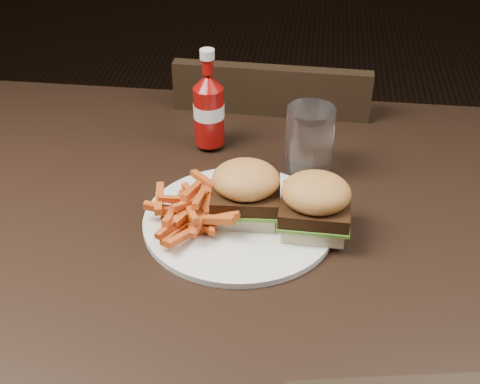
# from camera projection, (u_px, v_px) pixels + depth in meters

# --- Properties ---
(dining_table) EXTENTS (1.20, 0.80, 0.04)m
(dining_table) POSITION_uv_depth(u_px,v_px,m) (234.00, 224.00, 1.01)
(dining_table) COLOR black
(dining_table) RESTS_ON ground
(chair_far) EXTENTS (0.40, 0.40, 0.04)m
(chair_far) POSITION_uv_depth(u_px,v_px,m) (276.00, 199.00, 1.59)
(chair_far) COLOR black
(chair_far) RESTS_ON ground
(plate) EXTENTS (0.28, 0.28, 0.01)m
(plate) POSITION_uv_depth(u_px,v_px,m) (239.00, 221.00, 0.97)
(plate) COLOR white
(plate) RESTS_ON dining_table
(sandwich_half_a) EXTENTS (0.09, 0.09, 0.02)m
(sandwich_half_a) POSITION_uv_depth(u_px,v_px,m) (246.00, 209.00, 0.97)
(sandwich_half_a) COLOR beige
(sandwich_half_a) RESTS_ON plate
(sandwich_half_b) EXTENTS (0.09, 0.08, 0.02)m
(sandwich_half_b) POSITION_uv_depth(u_px,v_px,m) (314.00, 222.00, 0.95)
(sandwich_half_b) COLOR beige
(sandwich_half_b) RESTS_ON plate
(fries_pile) EXTENTS (0.14, 0.14, 0.05)m
(fries_pile) POSITION_uv_depth(u_px,v_px,m) (193.00, 207.00, 0.96)
(fries_pile) COLOR #AC3811
(fries_pile) RESTS_ON plate
(ketchup_bottle) EXTENTS (0.06, 0.06, 0.10)m
(ketchup_bottle) POSITION_uv_depth(u_px,v_px,m) (209.00, 116.00, 1.13)
(ketchup_bottle) COLOR maroon
(ketchup_bottle) RESTS_ON dining_table
(tumbler) EXTENTS (0.10, 0.10, 0.12)m
(tumbler) POSITION_uv_depth(u_px,v_px,m) (309.00, 142.00, 1.06)
(tumbler) COLOR white
(tumbler) RESTS_ON dining_table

